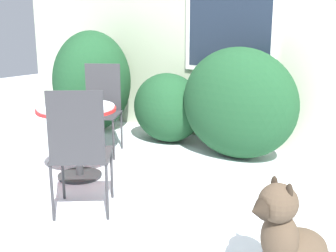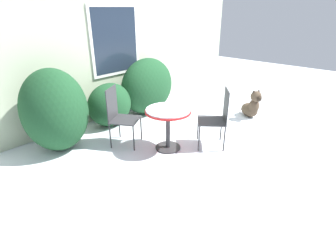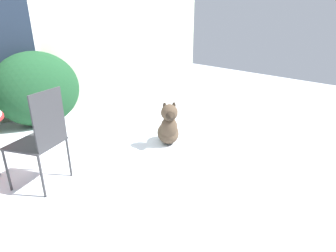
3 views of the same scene
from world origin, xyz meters
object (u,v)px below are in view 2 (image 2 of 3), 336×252
(patio_chair_near_table, at_px, (120,114))
(patio_table, at_px, (168,118))
(patio_chair_far_side, at_px, (217,116))
(dog, at_px, (252,106))

(patio_chair_near_table, bearing_deg, patio_table, -90.79)
(patio_table, bearing_deg, patio_chair_near_table, 119.21)
(patio_chair_far_side, bearing_deg, patio_chair_near_table, -89.28)
(patio_table, height_order, patio_chair_far_side, patio_chair_far_side)
(patio_chair_near_table, distance_m, patio_chair_far_side, 1.68)
(dog, bearing_deg, patio_table, -162.18)
(patio_chair_near_table, xyz_separation_m, patio_chair_far_side, (1.06, -1.30, 0.00))
(patio_table, distance_m, dog, 2.36)
(patio_table, bearing_deg, dog, -10.57)
(patio_chair_far_side, bearing_deg, dog, 145.78)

